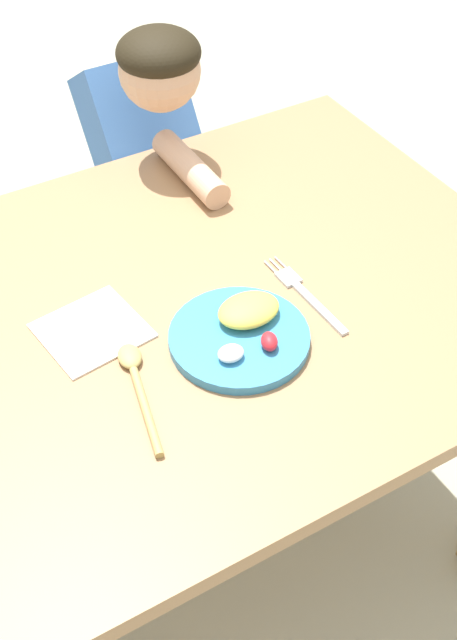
{
  "coord_description": "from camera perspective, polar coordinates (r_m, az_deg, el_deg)",
  "views": [
    {
      "loc": [
        -0.43,
        -0.88,
        1.65
      ],
      "look_at": [
        0.04,
        -0.09,
        0.75
      ],
      "focal_mm": 46.02,
      "sensor_mm": 36.0,
      "label": 1
    }
  ],
  "objects": [
    {
      "name": "person",
      "position": [
        1.91,
        -5.78,
        8.12
      ],
      "size": [
        0.22,
        0.48,
        0.99
      ],
      "rotation": [
        0.0,
        0.0,
        3.14
      ],
      "color": "#3C3F74",
      "rests_on": "ground_plane"
    },
    {
      "name": "plate",
      "position": [
        1.28,
        0.91,
        -0.87
      ],
      "size": [
        0.22,
        0.22,
        0.05
      ],
      "color": "teal",
      "rests_on": "dining_table"
    },
    {
      "name": "napkin",
      "position": [
        1.32,
        -9.47,
        -0.73
      ],
      "size": [
        0.17,
        0.17,
        0.0
      ],
      "primitive_type": "cube",
      "rotation": [
        0.0,
        0.0,
        0.13
      ],
      "color": "white",
      "rests_on": "dining_table"
    },
    {
      "name": "dining_table",
      "position": [
        1.43,
        -3.0,
        -2.24
      ],
      "size": [
        1.2,
        0.89,
        0.73
      ],
      "color": "#9C734D",
      "rests_on": "ground_plane"
    },
    {
      "name": "spoon",
      "position": [
        1.23,
        -6.39,
        -4.19
      ],
      "size": [
        0.07,
        0.22,
        0.02
      ],
      "rotation": [
        0.0,
        0.0,
        1.35
      ],
      "color": "tan",
      "rests_on": "dining_table"
    },
    {
      "name": "fork",
      "position": [
        1.37,
        5.33,
        1.82
      ],
      "size": [
        0.03,
        0.22,
        0.01
      ],
      "rotation": [
        0.0,
        0.0,
        1.6
      ],
      "color": "silver",
      "rests_on": "dining_table"
    },
    {
      "name": "ground_plane",
      "position": [
        1.92,
        -2.3,
        -14.92
      ],
      "size": [
        8.0,
        8.0,
        0.0
      ],
      "primitive_type": "plane",
      "color": "#ABA88F"
    }
  ]
}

